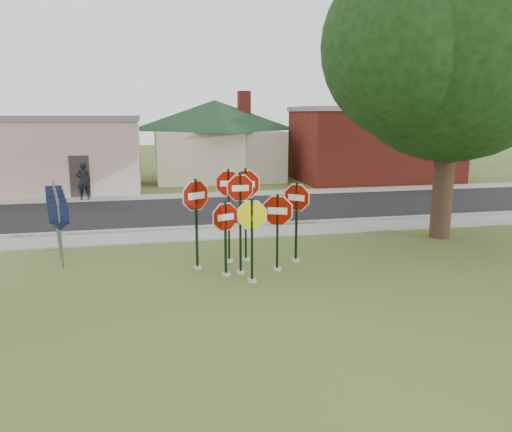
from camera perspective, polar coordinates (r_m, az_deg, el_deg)
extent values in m
plane|color=#36501E|center=(12.94, -0.34, -7.78)|extent=(120.00, 120.00, 0.00)
cube|color=gray|center=(18.13, -3.91, -2.03)|extent=(60.00, 1.60, 0.06)
cube|color=black|center=(22.50, -5.58, 0.59)|extent=(60.00, 7.00, 0.04)
cube|color=gray|center=(26.71, -6.66, 2.34)|extent=(60.00, 1.60, 0.06)
cube|color=gray|center=(19.09, -4.35, -1.22)|extent=(60.00, 0.20, 0.14)
cylinder|color=#A09E96|center=(13.76, -1.77, -6.42)|extent=(0.24, 0.24, 0.08)
cube|color=black|center=(13.40, -1.80, -0.94)|extent=(0.06, 0.05, 2.77)
cylinder|color=white|center=(13.22, -1.83, 3.21)|extent=(1.00, 0.04, 1.00)
cylinder|color=#7E0B01|center=(13.22, -1.83, 3.21)|extent=(0.92, 0.05, 0.92)
cube|color=white|center=(13.22, -1.83, 3.21)|extent=(0.46, 0.02, 0.16)
cylinder|color=#A09E96|center=(13.09, -0.45, -7.37)|extent=(0.24, 0.24, 0.08)
cube|color=black|center=(12.78, -0.46, -2.87)|extent=(0.07, 0.07, 2.20)
cylinder|color=white|center=(12.63, -0.47, 0.09)|extent=(1.02, 0.36, 1.07)
cylinder|color=#FFF30B|center=(12.63, -0.47, 0.09)|extent=(0.94, 0.34, 0.99)
cylinder|color=#A09E96|center=(13.61, -3.45, -6.64)|extent=(0.24, 0.24, 0.08)
cube|color=black|center=(13.33, -3.50, -2.63)|extent=(0.07, 0.07, 2.04)
cylinder|color=white|center=(13.20, -3.53, -0.12)|extent=(0.99, 0.41, 1.06)
cylinder|color=#7E0B01|center=(13.20, -3.53, -0.12)|extent=(0.92, 0.39, 0.98)
cube|color=white|center=(13.20, -3.53, -0.12)|extent=(0.46, 0.19, 0.17)
cylinder|color=#A09E96|center=(14.03, 2.42, -6.07)|extent=(0.24, 0.24, 0.08)
cube|color=black|center=(13.75, 2.45, -1.92)|extent=(0.07, 0.07, 2.17)
cylinder|color=white|center=(13.62, 2.48, 0.61)|extent=(1.09, 0.46, 1.17)
cylinder|color=#7E0B01|center=(13.62, 2.48, 0.61)|extent=(1.01, 0.43, 1.08)
cube|color=white|center=(13.62, 2.48, 0.61)|extent=(0.50, 0.22, 0.19)
cylinder|color=#A09E96|center=(14.94, -1.17, -4.95)|extent=(0.24, 0.24, 0.08)
cube|color=black|center=(14.61, -1.19, 0.10)|extent=(0.06, 0.06, 2.76)
cylinder|color=white|center=(14.46, -1.21, 3.66)|extent=(1.16, 0.13, 1.17)
cylinder|color=#7E0B01|center=(14.46, -1.21, 3.66)|extent=(1.08, 0.13, 1.08)
cube|color=white|center=(14.46, -1.21, 3.66)|extent=(0.54, 0.06, 0.19)
cylinder|color=#A09E96|center=(14.84, -3.07, -5.08)|extent=(0.24, 0.24, 0.08)
cube|color=black|center=(14.51, -3.13, -0.01)|extent=(0.07, 0.06, 2.76)
cylinder|color=white|center=(14.35, -3.17, 3.74)|extent=(1.03, 0.18, 1.04)
cylinder|color=#7E0B01|center=(14.35, -3.17, 3.74)|extent=(0.95, 0.17, 0.96)
cube|color=white|center=(14.35, -3.17, 3.74)|extent=(0.47, 0.09, 0.17)
cylinder|color=#A09E96|center=(14.88, 4.56, -5.05)|extent=(0.24, 0.24, 0.08)
cube|color=black|center=(14.60, 4.63, -0.75)|extent=(0.08, 0.08, 2.37)
cylinder|color=white|center=(14.46, 4.68, 2.12)|extent=(0.84, 0.75, 1.11)
cylinder|color=#7E0B01|center=(14.46, 4.68, 2.12)|extent=(0.78, 0.70, 1.03)
cube|color=white|center=(14.46, 4.68, 2.12)|extent=(0.39, 0.35, 0.18)
cylinder|color=#A09E96|center=(14.25, -6.70, -5.85)|extent=(0.24, 0.24, 0.08)
cube|color=black|center=(13.93, -6.82, -0.98)|extent=(0.08, 0.07, 2.56)
cylinder|color=white|center=(13.78, -6.90, 2.32)|extent=(1.03, 0.59, 1.18)
cylinder|color=#7E0B01|center=(13.78, -6.90, 2.32)|extent=(0.96, 0.56, 1.09)
cube|color=white|center=(13.78, -6.90, 2.32)|extent=(0.48, 0.28, 0.19)
cube|color=#59595E|center=(15.03, -21.44, -1.88)|extent=(0.05, 0.05, 2.00)
cube|color=black|center=(14.91, -21.60, 0.17)|extent=(0.55, 0.13, 0.55)
cone|color=black|center=(14.98, -21.50, -1.14)|extent=(0.65, 0.65, 0.25)
cube|color=#59595E|center=(16.02, -21.60, -1.09)|extent=(0.05, 0.05, 2.00)
cube|color=black|center=(15.92, -21.75, 0.84)|extent=(0.55, 0.09, 0.55)
cone|color=black|center=(15.98, -21.65, -0.39)|extent=(0.62, 0.62, 0.25)
cube|color=#59595E|center=(17.02, -21.74, -0.40)|extent=(0.05, 0.05, 2.00)
cube|color=black|center=(16.92, -21.88, 1.43)|extent=(0.55, 0.05, 0.55)
cone|color=black|center=(16.98, -21.79, 0.26)|extent=(0.58, 0.58, 0.25)
cube|color=#59595E|center=(18.02, -21.86, 0.22)|extent=(0.05, 0.05, 2.00)
cube|color=black|center=(17.93, -21.99, 1.95)|extent=(0.55, 0.05, 0.55)
cone|color=black|center=(17.99, -21.91, 0.85)|extent=(0.58, 0.58, 0.25)
cube|color=#59595E|center=(19.03, -21.97, 0.78)|extent=(0.05, 0.05, 2.00)
cube|color=black|center=(18.94, -22.09, 2.41)|extent=(0.55, 0.09, 0.55)
cone|color=black|center=(18.99, -22.01, 1.37)|extent=(0.62, 0.62, 0.25)
cube|color=silver|center=(30.73, -24.51, 6.29)|extent=(12.00, 6.00, 4.00)
cube|color=gray|center=(30.64, -24.84, 10.10)|extent=(12.20, 6.20, 0.30)
cube|color=#332D28|center=(27.38, -19.49, 4.24)|extent=(1.00, 0.10, 2.20)
cube|color=#BFB598|center=(34.35, -4.65, 7.07)|extent=(8.00, 8.00, 3.20)
pyramid|color=black|center=(34.25, -4.75, 13.08)|extent=(11.60, 11.60, 2.00)
cube|color=maroon|center=(34.57, -1.38, 12.77)|extent=(0.80, 0.80, 1.60)
cube|color=maroon|center=(33.79, 13.39, 7.82)|extent=(10.00, 6.00, 4.50)
cube|color=gray|center=(33.72, 13.58, 11.81)|extent=(10.20, 6.20, 0.30)
cube|color=white|center=(30.25, 12.37, 8.13)|extent=(2.00, 0.08, 0.90)
cylinder|color=black|center=(18.48, 20.75, 5.57)|extent=(0.70, 0.70, 5.19)
sphere|color=black|center=(18.55, 21.69, 18.17)|extent=(7.98, 7.98, 7.98)
cylinder|color=black|center=(45.23, 20.85, 7.95)|extent=(0.50, 0.50, 4.00)
sphere|color=black|center=(45.19, 21.18, 12.50)|extent=(5.60, 5.60, 5.60)
imported|color=black|center=(26.42, -19.11, 3.81)|extent=(0.78, 0.60, 1.89)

